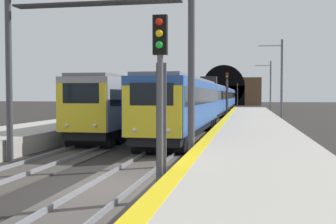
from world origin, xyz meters
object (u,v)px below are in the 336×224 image
catenary_mast_near (270,87)px  catenary_mast_far (281,81)px  train_main_approaching (215,99)px  railway_signal_mid (227,92)px  overhead_signal_gantry (96,31)px  railway_signal_near (160,90)px  railway_signal_far (237,92)px  train_adjacent_platform (159,101)px

catenary_mast_near → catenary_mast_far: catenary_mast_far is taller
train_main_approaching → railway_signal_mid: (-5.89, -1.82, 0.91)m
train_main_approaching → catenary_mast_near: bearing=130.6°
overhead_signal_gantry → train_main_approaching: bearing=-3.2°
overhead_signal_gantry → railway_signal_mid: bearing=-6.9°
train_main_approaching → overhead_signal_gantry: 39.01m
railway_signal_near → catenary_mast_far: catenary_mast_far is taller
train_main_approaching → catenary_mast_far: bearing=29.4°
railway_signal_far → railway_signal_mid: bearing=0.0°
railway_signal_near → overhead_signal_gantry: bearing=-146.6°
train_main_approaching → railway_signal_far: 50.47m
railway_signal_mid → railway_signal_far: bearing=-180.0°
railway_signal_mid → catenary_mast_far: catenary_mast_far is taller
train_main_approaching → train_adjacent_platform: (-15.08, 4.35, 0.02)m
train_adjacent_platform → catenary_mast_far: size_ratio=4.91×
railway_signal_mid → railway_signal_far: (56.32, 0.00, 0.27)m
railway_signal_far → train_adjacent_platform: bearing=-5.4°
catenary_mast_near → train_main_approaching: bearing=129.7°
railway_signal_near → catenary_mast_far: bearing=170.0°
railway_signal_mid → catenary_mast_near: catenary_mast_near is taller
train_main_approaching → railway_signal_mid: 6.23m
railway_signal_near → overhead_signal_gantry: size_ratio=0.61×
railway_signal_near → railway_signal_mid: size_ratio=0.91×
railway_signal_mid → overhead_signal_gantry: overhead_signal_gantry is taller
railway_signal_mid → catenary_mast_far: 9.49m
railway_signal_far → catenary_mast_far: catenary_mast_far is taller
railway_signal_near → catenary_mast_near: 51.28m
railway_signal_far → overhead_signal_gantry: bearing=-2.6°
train_adjacent_platform → catenary_mast_near: (21.19, -11.71, 1.61)m
train_main_approaching → railway_signal_far: (50.43, -1.82, 1.18)m
railway_signal_mid → railway_signal_far: size_ratio=0.95×
overhead_signal_gantry → catenary_mast_near: catenary_mast_near is taller
railway_signal_far → catenary_mast_far: size_ratio=0.71×
railway_signal_far → railway_signal_near: bearing=0.0°
railway_signal_near → overhead_signal_gantry: (6.06, 4.00, 2.58)m
railway_signal_far → overhead_signal_gantry: 89.34m
railway_signal_near → catenary_mast_near: size_ratio=0.66×
train_adjacent_platform → catenary_mast_far: 11.97m
train_adjacent_platform → overhead_signal_gantry: size_ratio=4.84×
railway_signal_mid → catenary_mast_near: 13.24m
train_adjacent_platform → train_main_approaching: bearing=163.4°
catenary_mast_far → overhead_signal_gantry: bearing=159.3°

